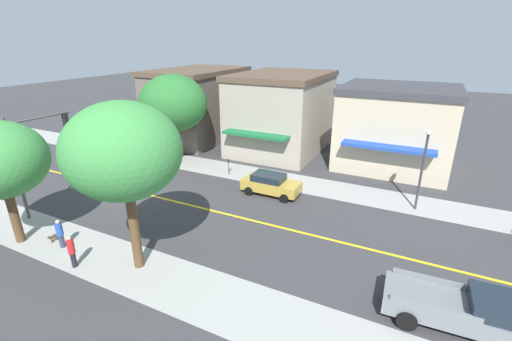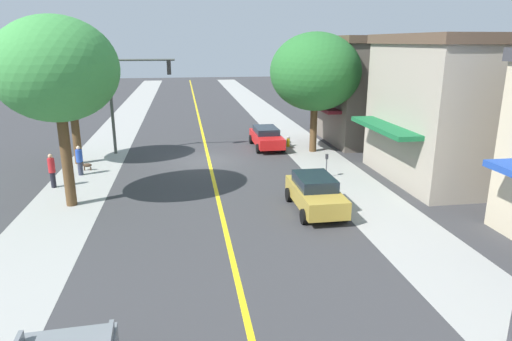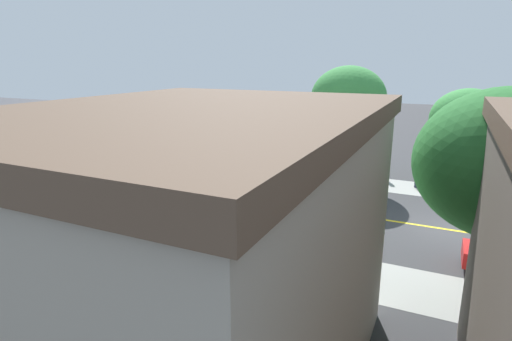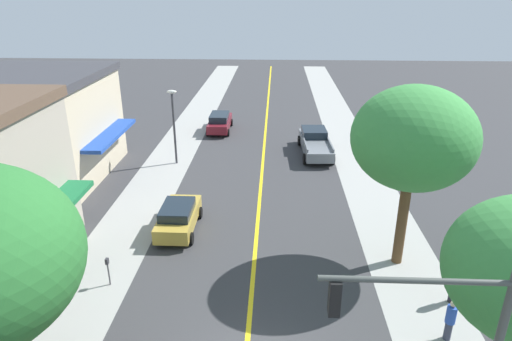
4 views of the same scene
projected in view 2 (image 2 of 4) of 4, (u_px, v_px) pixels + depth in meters
ground_plane at (209, 161)px, 28.62m from camera, size 140.00×140.00×0.00m
sidewalk_left at (316, 156)px, 29.69m from camera, size 3.42×126.00×0.01m
sidewalk_right at (94, 165)px, 27.54m from camera, size 3.42×126.00×0.01m
road_centerline_stripe at (209, 161)px, 28.61m from camera, size 0.20×126.00×0.00m
corner_shop_building at (402, 89)px, 33.69m from camera, size 12.29×7.46×7.66m
brick_apartment_block at (489, 108)px, 24.14m from camera, size 12.01×8.19×7.65m
street_tree_left_near at (315, 72)px, 29.58m from camera, size 5.98×5.98×7.90m
street_tree_right_corner at (70, 83)px, 26.65m from camera, size 4.80×4.80×6.94m
street_tree_left_far at (56, 70)px, 19.16m from camera, size 5.27×5.27×8.38m
fire_hydrant at (288, 141)px, 32.34m from camera, size 0.44×0.24×0.77m
parking_meter at (327, 162)px, 24.83m from camera, size 0.12×0.18×1.33m
traffic_light_mast at (130, 88)px, 29.44m from camera, size 4.32×0.32×6.60m
red_sedan_left_curb at (266, 137)px, 31.91m from camera, size 1.98×4.65×1.43m
gold_sedan_left_curb at (315, 193)px, 19.97m from camera, size 1.98×4.25×1.56m
pedestrian_blue_shirt at (79, 160)px, 25.27m from camera, size 0.36×0.36×1.69m
pedestrian_red_shirt at (52, 170)px, 23.08m from camera, size 0.34×0.34×1.78m
small_dog at (86, 165)px, 26.34m from camera, size 0.63×0.24×0.48m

